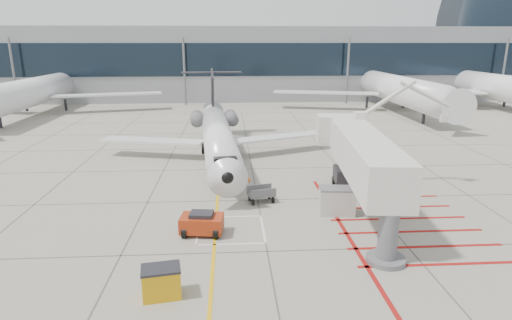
{
  "coord_description": "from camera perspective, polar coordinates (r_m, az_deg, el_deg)",
  "views": [
    {
      "loc": [
        -1.95,
        -25.38,
        11.21
      ],
      "look_at": [
        0.0,
        6.0,
        2.5
      ],
      "focal_mm": 30.0,
      "sensor_mm": 36.0,
      "label": 1
    }
  ],
  "objects": [
    {
      "name": "bg_aircraft_d",
      "position": [
        84.99,
        29.68,
        10.36
      ],
      "size": [
        39.3,
        43.66,
        13.1
      ],
      "primitive_type": null,
      "color": "silver",
      "rests_on": "ground_plane"
    },
    {
      "name": "cone_side",
      "position": [
        35.52,
        -1.03,
        -2.48
      ],
      "size": [
        0.37,
        0.37,
        0.51
      ],
      "primitive_type": "cone",
      "color": "#FC610D",
      "rests_on": "ground_plane"
    },
    {
      "name": "regional_jet",
      "position": [
        38.86,
        -4.98,
        4.66
      ],
      "size": [
        26.05,
        31.81,
        7.9
      ],
      "primitive_type": null,
      "rotation": [
        0.0,
        0.0,
        0.07
      ],
      "color": "white",
      "rests_on": "ground_plane"
    },
    {
      "name": "jet_bridge",
      "position": [
        28.36,
        14.38,
        -0.67
      ],
      "size": [
        10.07,
        18.5,
        7.11
      ],
      "primitive_type": null,
      "rotation": [
        0.0,
        0.0,
        -0.09
      ],
      "color": "silver",
      "rests_on": "ground_plane"
    },
    {
      "name": "bg_aircraft_b",
      "position": [
        77.86,
        -27.27,
        10.29
      ],
      "size": [
        38.56,
        42.85,
        12.85
      ],
      "primitive_type": null,
      "color": "silver",
      "rests_on": "ground_plane"
    },
    {
      "name": "bg_aircraft_c",
      "position": [
        76.58,
        17.75,
        11.32
      ],
      "size": [
        39.58,
        43.98,
        13.19
      ],
      "primitive_type": null,
      "color": "silver",
      "rests_on": "ground_plane"
    },
    {
      "name": "spill_bin",
      "position": [
        20.55,
        -12.49,
        -15.58
      ],
      "size": [
        1.85,
        1.39,
        1.47
      ],
      "primitive_type": null,
      "rotation": [
        0.0,
        0.0,
        0.17
      ],
      "color": "#D0950B",
      "rests_on": "ground_plane"
    },
    {
      "name": "cone_nose",
      "position": [
        32.53,
        -4.62,
        -4.22
      ],
      "size": [
        0.38,
        0.38,
        0.53
      ],
      "primitive_type": "cone",
      "color": "#FC550D",
      "rests_on": "ground_plane"
    },
    {
      "name": "terminal_glass_band",
      "position": [
        82.26,
        4.93,
        13.19
      ],
      "size": [
        180.0,
        0.1,
        6.0
      ],
      "primitive_type": "cube",
      "color": "black",
      "rests_on": "ground_plane"
    },
    {
      "name": "ground_plane",
      "position": [
        27.81,
        0.77,
        -8.29
      ],
      "size": [
        260.0,
        260.0,
        0.0
      ],
      "primitive_type": "plane",
      "color": "#9E9A88",
      "rests_on": "ground"
    },
    {
      "name": "pushback_tug",
      "position": [
        26.14,
        -7.24,
        -8.27
      ],
      "size": [
        2.68,
        1.87,
        1.46
      ],
      "primitive_type": null,
      "rotation": [
        0.0,
        0.0,
        -0.12
      ],
      "color": "#A22E0F",
      "rests_on": "ground_plane"
    },
    {
      "name": "ground_power_unit",
      "position": [
        29.28,
        10.72,
        -5.38
      ],
      "size": [
        2.44,
        1.58,
        1.83
      ],
      "primitive_type": null,
      "rotation": [
        0.0,
        0.0,
        -0.1
      ],
      "color": "#B8B6AF",
      "rests_on": "ground_plane"
    },
    {
      "name": "terminal_building",
      "position": [
        96.21,
        3.68,
        12.95
      ],
      "size": [
        180.0,
        28.0,
        14.0
      ],
      "primitive_type": "cube",
      "color": "gray",
      "rests_on": "ground_plane"
    },
    {
      "name": "baggage_cart",
      "position": [
        30.95,
        0.71,
        -4.56
      ],
      "size": [
        2.12,
        1.6,
        1.2
      ],
      "primitive_type": null,
      "rotation": [
        0.0,
        0.0,
        0.23
      ],
      "color": "#545459",
      "rests_on": "ground_plane"
    }
  ]
}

